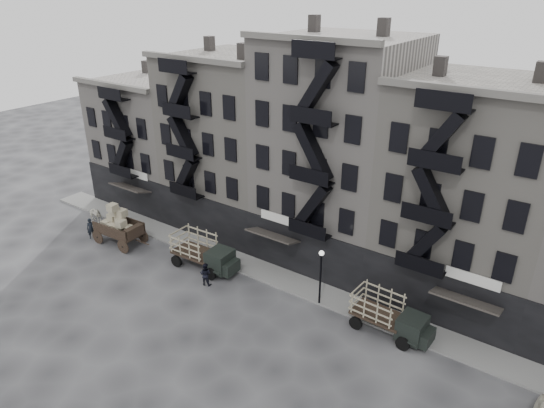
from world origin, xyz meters
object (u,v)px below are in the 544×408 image
Objects in this scene: stake_truck_east at (390,313)px; pedestrian_mid at (205,274)px; wagon at (117,221)px; pedestrian_west at (91,229)px; horse at (95,215)px; stake_truck_west at (203,250)px.

stake_truck_east is 2.91× the size of pedestrian_mid.
wagon is 2.97m from pedestrian_west.
horse is 0.35× the size of stake_truck_east.
wagon is (4.98, -1.17, 1.31)m from horse.
wagon is at bearing -104.48° from horse.
pedestrian_mid reaches higher than horse.
wagon is 0.85× the size of stake_truck_east.
stake_truck_west is at bearing -61.30° from pedestrian_mid.
horse is 0.41× the size of wagon.
pedestrian_west is at bearing -15.08° from pedestrian_mid.
horse is 1.02× the size of pedestrian_mid.
horse is 3.19m from pedestrian_west.
pedestrian_mid is (15.34, -1.68, 0.12)m from horse.
pedestrian_west is 1.04× the size of pedestrian_mid.
pedestrian_mid is (12.94, 0.41, -0.04)m from pedestrian_west.
pedestrian_west is at bearing -171.96° from stake_truck_west.
stake_truck_west is (13.63, -0.00, 0.80)m from horse.
stake_truck_east is at bearing 174.73° from pedestrian_mid.
pedestrian_mid is at bearing -165.74° from stake_truck_east.
pedestrian_west is 12.95m from pedestrian_mid.
stake_truck_east is at bearing -89.15° from horse.
stake_truck_west is at bearing 4.64° from wagon.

